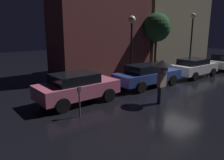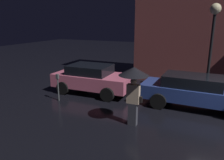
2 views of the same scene
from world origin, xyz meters
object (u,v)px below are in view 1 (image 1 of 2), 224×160
at_px(parked_car_pink, 77,87).
at_px(street_lamp_far, 192,29).
at_px(parked_car_blue, 147,75).
at_px(parking_meter, 79,99).
at_px(street_lamp_near, 132,32).
at_px(pedestrian_with_umbrella, 162,70).
at_px(parked_car_white, 194,67).

bearing_deg(parked_car_pink, street_lamp_far, 8.67).
height_order(parked_car_pink, parked_car_blue, parked_car_pink).
height_order(parked_car_blue, parking_meter, parked_car_blue).
relative_size(parked_car_pink, parking_meter, 3.16).
bearing_deg(parking_meter, parked_car_pink, 63.95).
relative_size(parked_car_blue, street_lamp_near, 1.05).
distance_m(parked_car_blue, pedestrian_with_umbrella, 3.47).
xyz_separation_m(parked_car_blue, parked_car_white, (5.06, -0.13, -0.02)).
relative_size(pedestrian_with_umbrella, street_lamp_far, 0.43).
height_order(parked_car_blue, pedestrian_with_umbrella, pedestrian_with_umbrella).
distance_m(parked_car_pink, parking_meter, 1.97).
distance_m(parking_meter, street_lamp_far, 15.13).
xyz_separation_m(parked_car_white, parking_meter, (-11.05, -1.65, 0.06)).
distance_m(parked_car_pink, street_lamp_far, 13.92).
relative_size(parking_meter, street_lamp_far, 0.26).
bearing_deg(parked_car_white, parking_meter, -171.74).
distance_m(pedestrian_with_umbrella, parking_meter, 4.27).
distance_m(parked_car_white, street_lamp_far, 4.99).
height_order(parked_car_blue, street_lamp_far, street_lamp_far).
xyz_separation_m(parking_meter, street_lamp_far, (14.29, 4.11, 2.82)).
xyz_separation_m(pedestrian_with_umbrella, street_lamp_near, (2.36, 4.75, 1.74)).
distance_m(pedestrian_with_umbrella, street_lamp_far, 11.57).
relative_size(parked_car_white, pedestrian_with_umbrella, 1.86).
xyz_separation_m(parked_car_pink, parked_car_blue, (5.12, 0.00, -0.02)).
bearing_deg(pedestrian_with_umbrella, parked_car_white, 20.54).
distance_m(parked_car_white, street_lamp_near, 5.77).
bearing_deg(parked_car_pink, parked_car_blue, -1.14).
height_order(pedestrian_with_umbrella, parking_meter, pedestrian_with_umbrella).
bearing_deg(pedestrian_with_umbrella, parked_car_pink, 139.69).
distance_m(parked_car_pink, street_lamp_near, 6.48).
xyz_separation_m(street_lamp_near, street_lamp_far, (7.87, 0.30, 0.19)).
xyz_separation_m(parked_car_blue, parking_meter, (-5.98, -1.78, 0.04)).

